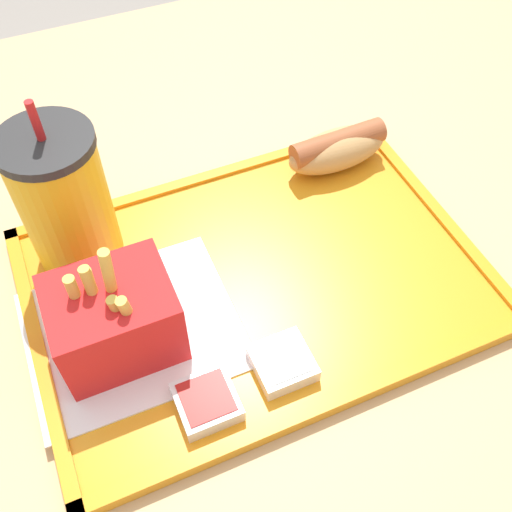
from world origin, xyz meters
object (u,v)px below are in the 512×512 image
(soda_cup, at_px, (64,200))
(sauce_cup_ketchup, at_px, (207,401))
(fries_carton, at_px, (115,319))
(sauce_cup_mayo, at_px, (278,364))
(hot_dog_far, at_px, (337,148))

(soda_cup, xyz_separation_m, sauce_cup_ketchup, (0.05, -0.20, -0.06))
(fries_carton, bearing_deg, sauce_cup_mayo, -34.05)
(hot_dog_far, bearing_deg, sauce_cup_mayo, -128.82)
(hot_dog_far, bearing_deg, sauce_cup_ketchup, -137.51)
(soda_cup, distance_m, hot_dog_far, 0.28)
(soda_cup, xyz_separation_m, hot_dog_far, (0.28, 0.01, -0.05))
(hot_dog_far, xyz_separation_m, fries_carton, (-0.27, -0.12, 0.02))
(sauce_cup_mayo, bearing_deg, sauce_cup_ketchup, -173.65)
(fries_carton, bearing_deg, soda_cup, 94.08)
(sauce_cup_ketchup, bearing_deg, fries_carton, 119.26)
(fries_carton, xyz_separation_m, sauce_cup_mayo, (0.11, -0.07, -0.03))
(sauce_cup_mayo, height_order, sauce_cup_ketchup, same)
(soda_cup, relative_size, hot_dog_far, 1.52)
(hot_dog_far, distance_m, fries_carton, 0.30)
(soda_cup, height_order, sauce_cup_mayo, soda_cup)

